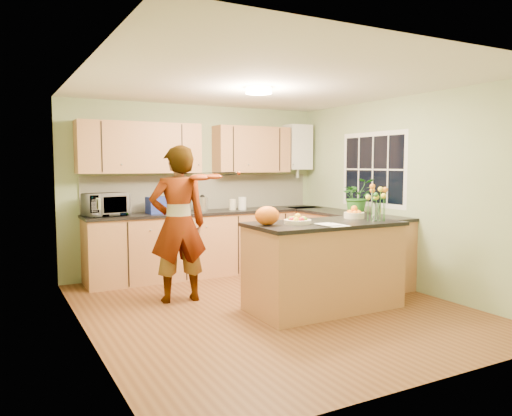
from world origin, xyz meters
name	(u,v)px	position (x,y,z in m)	size (l,w,h in m)	color
floor	(271,308)	(0.00, 0.00, 0.00)	(4.50, 4.50, 0.00)	brown
ceiling	(272,84)	(0.00, 0.00, 2.50)	(4.00, 4.50, 0.02)	silver
wall_back	(197,189)	(0.00, 2.25, 1.25)	(4.00, 0.02, 2.50)	#91A173
wall_front	(429,216)	(0.00, -2.25, 1.25)	(4.00, 0.02, 2.50)	#91A173
wall_left	(84,205)	(-2.00, 0.00, 1.25)	(0.02, 4.50, 2.50)	#91A173
wall_right	(404,193)	(2.00, 0.00, 1.25)	(0.02, 4.50, 2.50)	#91A173
back_counter	(211,242)	(0.10, 1.95, 0.47)	(3.64, 0.62, 0.94)	#AC6F44
right_counter	(344,245)	(1.70, 0.85, 0.47)	(0.62, 2.24, 0.94)	#AC6F44
splashback	(203,192)	(0.10, 2.23, 1.20)	(3.60, 0.02, 0.52)	white
upper_cabinets	(189,149)	(-0.18, 2.08, 1.85)	(3.20, 0.34, 0.70)	#AC6F44
boiler	(298,147)	(1.70, 2.09, 1.90)	(0.40, 0.30, 0.86)	white
window_right	(373,169)	(1.99, 0.60, 1.55)	(0.01, 1.30, 1.05)	white
light_switch	(98,204)	(-1.99, -0.60, 1.30)	(0.02, 0.09, 0.09)	white
ceiling_lamp	(259,91)	(0.00, 0.30, 2.46)	(0.30, 0.30, 0.07)	#FFEABF
peninsula_island	(323,265)	(0.51, -0.29, 0.49)	(1.71, 0.88, 0.98)	#AC6F44
fruit_dish	(298,220)	(0.16, -0.29, 1.02)	(0.30, 0.30, 0.10)	beige
orange_bowl	(354,213)	(1.06, -0.14, 1.04)	(0.24, 0.24, 0.14)	beige
flower_vase	(377,195)	(1.11, -0.47, 1.28)	(0.24, 0.24, 0.45)	silver
orange_bag	(267,216)	(-0.19, -0.24, 1.08)	(0.27, 0.23, 0.20)	orange
papers	(333,225)	(0.41, -0.59, 0.99)	(0.23, 0.31, 0.01)	white
violinist	(178,224)	(-0.82, 0.77, 0.92)	(0.67, 0.44, 1.84)	#E7B78D
violin	(201,177)	(-0.62, 0.55, 1.47)	(0.60, 0.24, 0.12)	#581505
microwave	(106,205)	(-1.41, 1.93, 1.09)	(0.54, 0.37, 0.30)	white
blue_box	(158,205)	(-0.70, 1.94, 1.06)	(0.29, 0.21, 0.23)	navy
kettle	(202,203)	(-0.03, 1.97, 1.05)	(0.15, 0.15, 0.28)	silver
jar_cream	(232,204)	(0.45, 1.96, 1.02)	(0.10, 0.10, 0.16)	beige
jar_white	(242,203)	(0.60, 1.92, 1.03)	(0.12, 0.12, 0.19)	white
potted_plant	(357,196)	(1.70, 0.57, 1.19)	(0.44, 0.38, 0.49)	#2D7226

